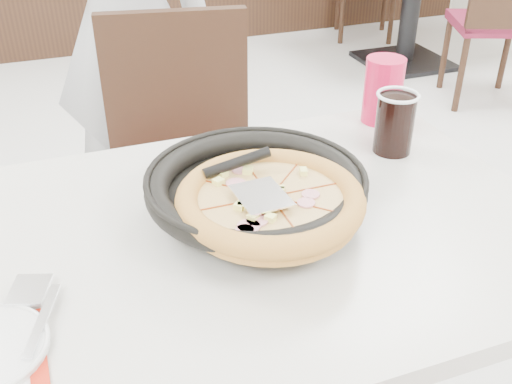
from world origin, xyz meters
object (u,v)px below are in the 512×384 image
object	(u,v)px
pizza	(270,207)
red_cup	(383,90)
pizza_pan	(256,196)
main_table	(237,373)
bg_table_right	(411,7)
bg_chair_right_near	(493,18)
chair_far	(187,194)
diner_person	(128,25)
cola_glass	(394,125)

from	to	relation	value
pizza	red_cup	size ratio (longest dim) A/B	1.92
pizza_pan	pizza	bearing A→B (deg)	-89.93
main_table	bg_table_right	size ratio (longest dim) A/B	1.00
main_table	bg_chair_right_near	bearing A→B (deg)	40.48
pizza_pan	chair_far	bearing A→B (deg)	90.54
pizza_pan	bg_chair_right_near	world-z (taller)	bg_chair_right_near
bg_chair_right_near	bg_table_right	bearing A→B (deg)	117.00
diner_person	bg_table_right	world-z (taller)	diner_person
pizza_pan	diner_person	xyz separation A→B (m)	(-0.03, 1.18, 0.01)
red_cup	bg_table_right	size ratio (longest dim) A/B	0.13
red_cup	chair_far	bearing A→B (deg)	148.85
main_table	bg_chair_right_near	xyz separation A→B (m)	(2.12, 1.81, 0.10)
cola_glass	diner_person	size ratio (longest dim) A/B	0.08
diner_person	pizza	bearing A→B (deg)	107.07
main_table	red_cup	xyz separation A→B (m)	(0.49, 0.32, 0.45)
pizza	diner_person	world-z (taller)	diner_person
chair_far	pizza_pan	size ratio (longest dim) A/B	2.59
pizza	bg_table_right	distance (m)	3.26
chair_far	pizza_pan	xyz separation A→B (m)	(0.01, -0.56, 0.32)
bg_chair_right_near	red_cup	bearing A→B (deg)	-115.78
red_cup	diner_person	size ratio (longest dim) A/B	0.10
chair_far	bg_chair_right_near	bearing A→B (deg)	-139.61
pizza_pan	cola_glass	distance (m)	0.40
pizza	bg_chair_right_near	world-z (taller)	bg_chair_right_near
main_table	chair_far	size ratio (longest dim) A/B	1.26
red_cup	diner_person	xyz separation A→B (m)	(-0.47, 0.89, -0.03)
pizza_pan	diner_person	bearing A→B (deg)	91.44
diner_person	bg_chair_right_near	xyz separation A→B (m)	(2.09, 0.60, -0.33)
pizza	cola_glass	world-z (taller)	cola_glass
pizza_pan	main_table	bearing A→B (deg)	-150.08
bg_table_right	bg_chair_right_near	bearing A→B (deg)	-84.81
pizza_pan	cola_glass	xyz separation A→B (m)	(0.38, 0.14, 0.02)
cola_glass	pizza	bearing A→B (deg)	-150.96
cola_glass	diner_person	world-z (taller)	diner_person
bg_table_right	cola_glass	bearing A→B (deg)	-124.74
pizza_pan	diner_person	distance (m)	1.18
pizza	bg_chair_right_near	bearing A→B (deg)	41.84
pizza_pan	diner_person	size ratio (longest dim) A/B	0.23
cola_glass	bg_table_right	size ratio (longest dim) A/B	0.11
chair_far	diner_person	world-z (taller)	diner_person
chair_far	red_cup	world-z (taller)	chair_far
bg_table_right	bg_chair_right_near	xyz separation A→B (m)	(0.06, -0.70, 0.10)
pizza_pan	pizza	world-z (taller)	pizza
chair_far	bg_table_right	bearing A→B (deg)	-126.35
pizza_pan	bg_table_right	xyz separation A→B (m)	(2.00, 2.47, -0.42)
bg_table_right	main_table	bearing A→B (deg)	-129.32
main_table	chair_far	distance (m)	0.60
chair_far	bg_chair_right_near	size ratio (longest dim) A/B	1.00
main_table	cola_glass	bearing A→B (deg)	21.48
pizza	cola_glass	distance (m)	0.43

